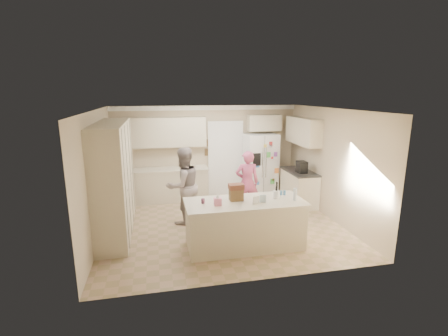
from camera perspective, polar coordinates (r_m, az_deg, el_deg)
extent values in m
cube|color=#A28266|center=(7.50, -0.19, -10.05)|extent=(5.20, 4.60, 0.02)
cube|color=white|center=(6.91, -0.21, 10.36)|extent=(5.20, 4.60, 0.02)
cube|color=#C2B08F|center=(9.32, -3.12, 2.95)|extent=(5.20, 0.02, 2.60)
cube|color=#C2B08F|center=(4.94, 5.33, -6.35)|extent=(5.20, 0.02, 2.60)
cube|color=#C2B08F|center=(7.05, -21.45, -1.28)|extent=(0.02, 4.60, 2.60)
cube|color=#C2B08F|center=(8.03, 18.35, 0.64)|extent=(0.02, 4.60, 2.60)
cube|color=white|center=(9.13, -3.16, 10.51)|extent=(5.20, 0.08, 0.12)
cube|color=beige|center=(7.23, -18.70, -1.74)|extent=(0.60, 2.60, 2.35)
cube|color=beige|center=(9.11, -9.92, -3.03)|extent=(2.20, 0.60, 0.88)
cube|color=beige|center=(8.98, -10.03, -0.23)|extent=(2.24, 0.63, 0.04)
cube|color=beige|center=(8.94, -10.32, 6.21)|extent=(2.20, 0.35, 0.80)
cube|color=black|center=(9.43, 0.23, 1.55)|extent=(0.90, 0.06, 2.10)
cube|color=white|center=(9.40, 0.28, 1.51)|extent=(1.02, 0.03, 2.22)
cube|color=brown|center=(9.24, -2.97, 4.44)|extent=(0.15, 0.02, 0.20)
cube|color=brown|center=(9.29, -2.95, 2.79)|extent=(0.15, 0.02, 0.20)
cube|color=white|center=(9.41, 6.34, 0.51)|extent=(0.94, 0.75, 1.80)
cube|color=gray|center=(9.09, 7.04, 0.03)|extent=(0.02, 0.02, 1.78)
cube|color=black|center=(8.96, 5.78, 1.51)|extent=(0.22, 0.03, 0.35)
cylinder|color=silver|center=(9.02, 6.80, 0.92)|extent=(0.02, 0.02, 0.85)
cylinder|color=silver|center=(9.06, 7.40, 0.95)|extent=(0.02, 0.02, 0.85)
cube|color=beige|center=(9.43, 7.05, 7.90)|extent=(0.95, 0.35, 0.45)
cube|color=beige|center=(8.95, 13.04, -3.46)|extent=(0.60, 1.20, 0.88)
cube|color=#2D2B28|center=(8.83, 13.14, -0.60)|extent=(0.63, 1.24, 0.04)
cube|color=beige|center=(8.88, 13.74, 6.33)|extent=(0.35, 1.50, 0.70)
cube|color=black|center=(8.60, 13.51, 0.17)|extent=(0.22, 0.28, 0.30)
cube|color=beige|center=(6.39, 3.64, -9.97)|extent=(2.20, 0.90, 0.88)
cube|color=beige|center=(6.22, 3.70, -6.07)|extent=(2.28, 0.96, 0.05)
cylinder|color=white|center=(6.43, 9.20, -4.62)|extent=(0.13, 0.13, 0.15)
cube|color=pink|center=(5.98, -1.13, -5.89)|extent=(0.13, 0.13, 0.14)
cone|color=white|center=(5.94, -1.14, -4.89)|extent=(0.08, 0.08, 0.08)
cube|color=brown|center=(6.23, 2.14, -4.71)|extent=(0.26, 0.18, 0.22)
cube|color=#592D1E|center=(6.19, 2.15, -3.29)|extent=(0.28, 0.20, 0.10)
cylinder|color=#59263F|center=(6.09, -3.72, -5.81)|extent=(0.07, 0.07, 0.09)
cube|color=white|center=(6.05, 5.61, -5.63)|extent=(0.12, 0.06, 0.16)
cube|color=silver|center=(6.14, 6.81, -5.37)|extent=(0.12, 0.05, 0.16)
cylinder|color=silver|center=(6.36, 12.39, -4.56)|extent=(0.07, 0.07, 0.24)
cylinder|color=teal|center=(6.65, 10.03, -4.33)|extent=(0.05, 0.05, 0.09)
cylinder|color=teal|center=(6.68, 10.59, -4.28)|extent=(0.05, 0.05, 0.09)
imported|color=gray|center=(7.41, -7.14, -3.13)|extent=(1.07, 0.99, 1.76)
imported|color=#C5536D|center=(7.98, 4.08, -2.57)|extent=(0.62, 0.45, 1.58)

